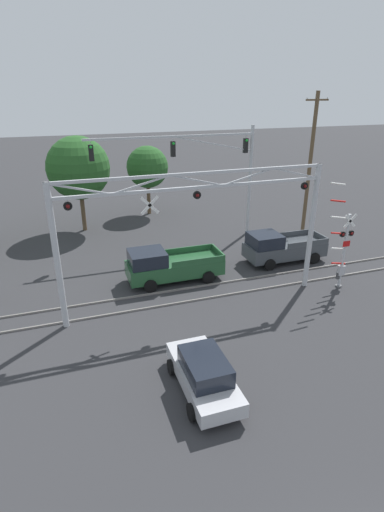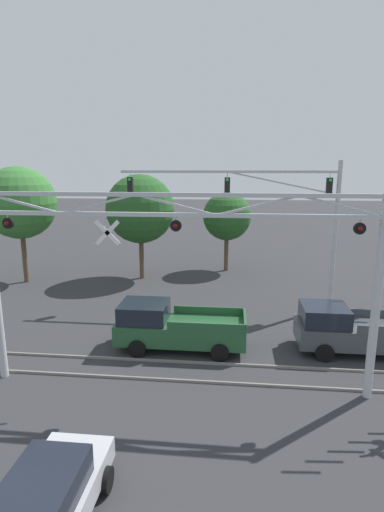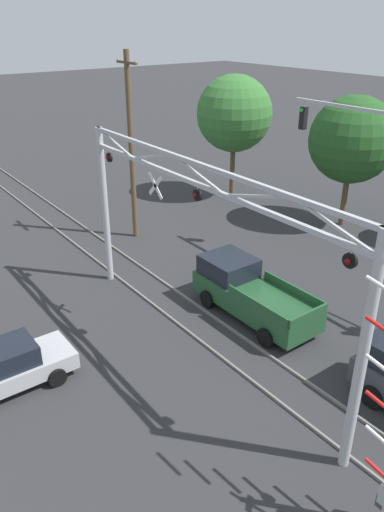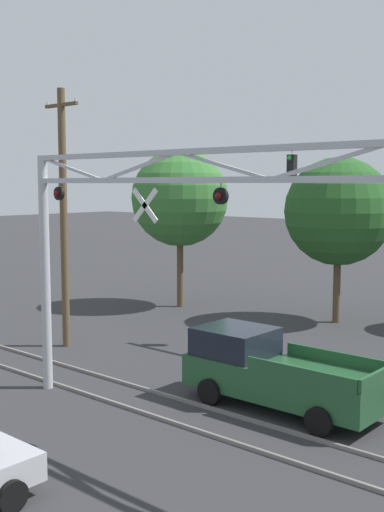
{
  "view_description": "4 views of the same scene",
  "coord_description": "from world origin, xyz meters",
  "views": [
    {
      "loc": [
        -6.15,
        -2.73,
        10.53
      ],
      "look_at": [
        -0.31,
        14.44,
        2.84
      ],
      "focal_mm": 28.0,
      "sensor_mm": 36.0,
      "label": 1
    },
    {
      "loc": [
        1.9,
        1.65,
        7.74
      ],
      "look_at": [
        0.24,
        17.41,
        4.21
      ],
      "focal_mm": 28.0,
      "sensor_mm": 36.0,
      "label": 2
    },
    {
      "loc": [
        11.99,
        5.46,
        10.97
      ],
      "look_at": [
        0.4,
        14.1,
        4.0
      ],
      "focal_mm": 35.0,
      "sensor_mm": 36.0,
      "label": 3
    },
    {
      "loc": [
        8.98,
        3.27,
        6.12
      ],
      "look_at": [
        -1.53,
        15.39,
        4.31
      ],
      "focal_mm": 45.0,
      "sensor_mm": 36.0,
      "label": 4
    }
  ],
  "objects": [
    {
      "name": "background_tree_beyond_span",
      "position": [
        -4.53,
        28.62,
        4.92
      ],
      "size": [
        4.73,
        4.73,
        7.3
      ],
      "color": "brown",
      "rests_on": "ground_plane"
    },
    {
      "name": "crossing_gantry",
      "position": [
        -0.01,
        14.61,
        4.59
      ],
      "size": [
        13.5,
        0.3,
        6.93
      ],
      "color": "#B7BABF",
      "rests_on": "ground_plane"
    },
    {
      "name": "sedan_waiting",
      "position": [
        -1.92,
        8.35,
        0.79
      ],
      "size": [
        1.97,
        4.2,
        1.57
      ],
      "color": "#B7B7BC",
      "rests_on": "ground_plane"
    },
    {
      "name": "rail_track_far",
      "position": [
        0.0,
        16.32,
        0.05
      ],
      "size": [
        80.0,
        0.08,
        0.1
      ],
      "primitive_type": "cube",
      "color": "gray",
      "rests_on": "ground_plane"
    },
    {
      "name": "pickup_truck_lead",
      "position": [
        -0.59,
        17.7,
        0.98
      ],
      "size": [
        5.55,
        2.28,
        2.02
      ],
      "color": "#23512D",
      "rests_on": "ground_plane"
    },
    {
      "name": "utility_pole_left",
      "position": [
        -10.21,
        18.12,
        4.94
      ],
      "size": [
        1.8,
        0.28,
        9.58
      ],
      "color": "brown",
      "rests_on": "ground_plane"
    },
    {
      "name": "rail_track_near",
      "position": [
        0.0,
        14.89,
        0.05
      ],
      "size": [
        80.0,
        0.08,
        0.1
      ],
      "primitive_type": "cube",
      "color": "gray",
      "rests_on": "ground_plane"
    },
    {
      "name": "background_tree_far_right_verge",
      "position": [
        -12.24,
        26.84,
        5.42
      ],
      "size": [
        4.78,
        4.78,
        7.83
      ],
      "color": "brown",
      "rests_on": "ground_plane"
    }
  ]
}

